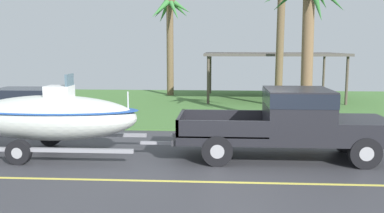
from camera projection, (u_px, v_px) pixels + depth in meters
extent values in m
cube|color=#38383D|center=(242.00, 163.00, 11.38)|extent=(36.00, 8.00, 0.06)
cube|color=#477538|center=(231.00, 105.00, 22.25)|extent=(36.00, 14.00, 0.11)
cube|color=#DBCC4C|center=(246.00, 183.00, 9.60)|extent=(34.20, 0.12, 0.01)
cube|color=black|center=(282.00, 136.00, 11.62)|extent=(5.63, 1.91, 0.22)
cube|color=black|center=(358.00, 126.00, 11.45)|extent=(1.58, 1.91, 0.38)
cube|color=black|center=(297.00, 111.00, 11.50)|extent=(1.69, 1.91, 1.17)
cube|color=black|center=(298.00, 97.00, 11.45)|extent=(1.71, 1.93, 0.38)
cube|color=black|center=(222.00, 130.00, 11.71)|extent=(2.36, 1.91, 0.04)
cube|color=black|center=(222.00, 117.00, 12.58)|extent=(2.36, 0.08, 0.45)
cube|color=black|center=(222.00, 129.00, 10.78)|extent=(2.36, 0.08, 0.45)
cube|color=black|center=(180.00, 122.00, 11.75)|extent=(0.08, 1.91, 0.45)
cube|color=#333338|center=(177.00, 136.00, 11.82)|extent=(0.12, 1.72, 0.16)
sphere|color=#B2B2B7|center=(173.00, 135.00, 11.82)|extent=(0.10, 0.10, 0.10)
cylinder|color=black|center=(345.00, 138.00, 12.36)|extent=(0.80, 0.28, 0.80)
cylinder|color=#9E9EA3|center=(345.00, 138.00, 12.36)|extent=(0.36, 0.29, 0.36)
cylinder|color=black|center=(365.00, 153.00, 10.70)|extent=(0.80, 0.28, 0.80)
cylinder|color=#9E9EA3|center=(365.00, 153.00, 10.70)|extent=(0.36, 0.29, 0.36)
cylinder|color=black|center=(218.00, 137.00, 12.60)|extent=(0.80, 0.28, 0.80)
cylinder|color=#9E9EA3|center=(218.00, 137.00, 12.60)|extent=(0.36, 0.29, 0.36)
cylinder|color=black|center=(217.00, 150.00, 10.93)|extent=(0.80, 0.28, 0.80)
cylinder|color=#9E9EA3|center=(217.00, 150.00, 10.93)|extent=(0.36, 0.29, 0.36)
cube|color=gray|center=(157.00, 143.00, 11.88)|extent=(0.90, 0.10, 0.08)
cube|color=gray|center=(66.00, 134.00, 13.04)|extent=(5.01, 0.12, 0.10)
cube|color=gray|center=(38.00, 150.00, 11.09)|extent=(5.01, 0.12, 0.10)
cylinder|color=black|center=(50.00, 136.00, 13.14)|extent=(0.64, 0.22, 0.64)
cylinder|color=#9E9EA3|center=(50.00, 136.00, 13.14)|extent=(0.29, 0.23, 0.29)
cylinder|color=black|center=(19.00, 152.00, 11.07)|extent=(0.64, 0.22, 0.64)
cylinder|color=#9E9EA3|center=(19.00, 152.00, 11.07)|extent=(0.29, 0.23, 0.29)
ellipsoid|color=silver|center=(52.00, 118.00, 11.97)|extent=(4.83, 1.82, 1.26)
ellipsoid|color=#1E4CA5|center=(52.00, 110.00, 11.94)|extent=(4.93, 1.85, 0.12)
cube|color=silver|center=(59.00, 97.00, 11.88)|extent=(0.70, 0.60, 0.65)
cube|color=slate|center=(69.00, 80.00, 11.79)|extent=(0.06, 0.56, 0.36)
cylinder|color=silver|center=(128.00, 101.00, 11.76)|extent=(0.04, 0.04, 0.50)
cube|color=#99999E|center=(35.00, 109.00, 17.13)|extent=(4.50, 1.82, 0.70)
cube|color=black|center=(28.00, 95.00, 17.06)|extent=(2.52, 1.67, 0.50)
cylinder|color=black|center=(79.00, 112.00, 17.87)|extent=(0.66, 0.22, 0.66)
cylinder|color=#9E9EA3|center=(79.00, 112.00, 17.87)|extent=(0.30, 0.23, 0.30)
cylinder|color=black|center=(65.00, 118.00, 16.24)|extent=(0.66, 0.22, 0.66)
cylinder|color=#9E9EA3|center=(65.00, 118.00, 16.24)|extent=(0.30, 0.23, 0.30)
cylinder|color=black|center=(8.00, 111.00, 18.06)|extent=(0.66, 0.22, 0.66)
cylinder|color=#9E9EA3|center=(8.00, 111.00, 18.06)|extent=(0.30, 0.23, 0.30)
cylinder|color=#4C4238|center=(324.00, 75.00, 26.72)|extent=(0.14, 0.14, 2.53)
cylinder|color=#4C4238|center=(347.00, 81.00, 21.85)|extent=(0.14, 0.14, 2.53)
cylinder|color=#4C4238|center=(210.00, 74.00, 27.17)|extent=(0.14, 0.14, 2.53)
cylinder|color=#4C4238|center=(208.00, 81.00, 22.30)|extent=(0.14, 0.14, 2.53)
cube|color=#4C4742|center=(272.00, 54.00, 24.32)|extent=(7.61, 5.43, 0.14)
cylinder|color=brown|center=(307.00, 54.00, 15.94)|extent=(0.43, 0.65, 5.56)
cylinder|color=brown|center=(170.00, 48.00, 26.00)|extent=(0.42, 0.44, 5.83)
cone|color=#387A38|center=(180.00, 6.00, 25.71)|extent=(1.48, 0.59, 1.10)
cone|color=#387A38|center=(179.00, 8.00, 26.19)|extent=(1.39, 1.54, 1.27)
cone|color=#387A38|center=(165.00, 11.00, 26.26)|extent=(1.22, 1.54, 1.56)
cone|color=#387A38|center=(162.00, 9.00, 25.68)|extent=(1.17, 0.34, 1.26)
cone|color=#387A38|center=(161.00, 8.00, 25.08)|extent=(1.40, 1.72, 1.48)
cone|color=#387A38|center=(174.00, 9.00, 25.02)|extent=(1.03, 1.64, 1.53)
sphere|color=brown|center=(170.00, 0.00, 25.59)|extent=(0.67, 0.67, 0.67)
cylinder|color=brown|center=(280.00, 40.00, 20.97)|extent=(0.37, 0.70, 6.68)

